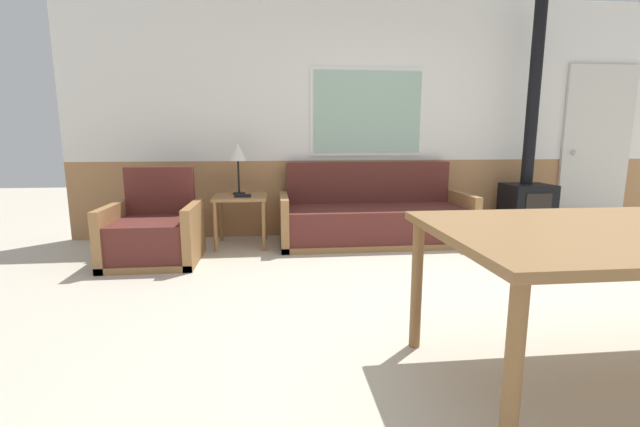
# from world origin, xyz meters

# --- Properties ---
(ground_plane) EXTENTS (16.00, 16.00, 0.00)m
(ground_plane) POSITION_xyz_m (0.00, 0.00, 0.00)
(ground_plane) COLOR beige
(wall_back) EXTENTS (7.20, 0.09, 2.70)m
(wall_back) POSITION_xyz_m (-0.01, 2.63, 1.35)
(wall_back) COLOR #AD7A4C
(wall_back) RESTS_ON ground_plane
(couch) EXTENTS (2.04, 0.79, 0.86)m
(couch) POSITION_xyz_m (-0.25, 2.16, 0.25)
(couch) COLOR #9E7042
(couch) RESTS_ON ground_plane
(armchair) EXTENTS (0.81, 0.76, 0.86)m
(armchair) POSITION_xyz_m (-2.44, 1.66, 0.25)
(armchair) COLOR #9E7042
(armchair) RESTS_ON ground_plane
(side_table) EXTENTS (0.54, 0.54, 0.54)m
(side_table) POSITION_xyz_m (-1.68, 2.17, 0.45)
(side_table) COLOR #9E7042
(side_table) RESTS_ON ground_plane
(table_lamp) EXTENTS (0.21, 0.21, 0.55)m
(table_lamp) POSITION_xyz_m (-1.71, 2.26, 0.97)
(table_lamp) COLOR black
(table_lamp) RESTS_ON side_table
(book_stack) EXTENTS (0.16, 0.12, 0.02)m
(book_stack) POSITION_xyz_m (-1.65, 2.08, 0.55)
(book_stack) COLOR black
(book_stack) RESTS_ON side_table
(wood_stove) EXTENTS (0.49, 0.44, 2.59)m
(wood_stove) POSITION_xyz_m (1.53, 2.21, 0.64)
(wood_stove) COLOR black
(wood_stove) RESTS_ON ground_plane
(entry_door) EXTENTS (0.89, 0.09, 1.99)m
(entry_door) POSITION_xyz_m (2.61, 2.57, 1.00)
(entry_door) COLOR silver
(entry_door) RESTS_ON ground_plane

